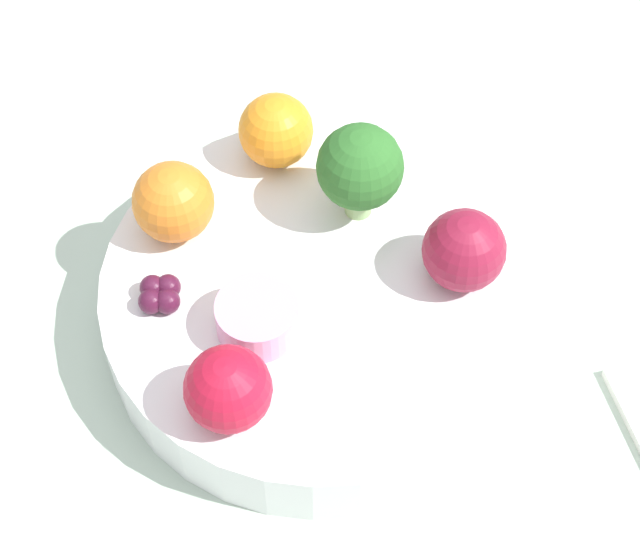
{
  "coord_description": "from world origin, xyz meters",
  "views": [
    {
      "loc": [
        0.26,
        -0.25,
        0.58
      ],
      "look_at": [
        0.0,
        0.0,
        0.07
      ],
      "focal_mm": 60.0,
      "sensor_mm": 36.0,
      "label": 1
    }
  ],
  "objects_px": {
    "apple_green": "(464,250)",
    "broccoli": "(360,168)",
    "grape_cluster": "(160,294)",
    "bowl": "(320,302)",
    "small_cup": "(255,315)",
    "apple_red": "(228,389)",
    "orange_front": "(173,202)",
    "orange_back": "(276,131)"
  },
  "relations": [
    {
      "from": "orange_front",
      "to": "apple_green",
      "type": "bearing_deg",
      "value": 34.87
    },
    {
      "from": "apple_red",
      "to": "bowl",
      "type": "bearing_deg",
      "value": 107.38
    },
    {
      "from": "bowl",
      "to": "orange_front",
      "type": "xyz_separation_m",
      "value": [
        -0.09,
        -0.04,
        0.05
      ]
    },
    {
      "from": "broccoli",
      "to": "apple_red",
      "type": "height_order",
      "value": "broccoli"
    },
    {
      "from": "bowl",
      "to": "orange_back",
      "type": "xyz_separation_m",
      "value": [
        -0.09,
        0.05,
        0.05
      ]
    },
    {
      "from": "broccoli",
      "to": "bowl",
      "type": "bearing_deg",
      "value": -67.1
    },
    {
      "from": "apple_green",
      "to": "orange_back",
      "type": "xyz_separation_m",
      "value": [
        -0.14,
        -0.02,
        -0.0
      ]
    },
    {
      "from": "broccoli",
      "to": "orange_back",
      "type": "relative_size",
      "value": 1.41
    },
    {
      "from": "broccoli",
      "to": "small_cup",
      "type": "xyz_separation_m",
      "value": [
        0.02,
        -0.1,
        -0.03
      ]
    },
    {
      "from": "apple_green",
      "to": "orange_back",
      "type": "bearing_deg",
      "value": -173.73
    },
    {
      "from": "orange_front",
      "to": "grape_cluster",
      "type": "xyz_separation_m",
      "value": [
        0.04,
        -0.04,
        -0.02
      ]
    },
    {
      "from": "bowl",
      "to": "small_cup",
      "type": "bearing_deg",
      "value": -92.38
    },
    {
      "from": "bowl",
      "to": "grape_cluster",
      "type": "relative_size",
      "value": 9.18
    },
    {
      "from": "orange_back",
      "to": "small_cup",
      "type": "distance_m",
      "value": 0.13
    },
    {
      "from": "broccoli",
      "to": "grape_cluster",
      "type": "xyz_separation_m",
      "value": [
        -0.03,
        -0.13,
        -0.03
      ]
    },
    {
      "from": "grape_cluster",
      "to": "orange_front",
      "type": "bearing_deg",
      "value": 131.14
    },
    {
      "from": "bowl",
      "to": "apple_red",
      "type": "bearing_deg",
      "value": -72.62
    },
    {
      "from": "bowl",
      "to": "apple_green",
      "type": "height_order",
      "value": "apple_green"
    },
    {
      "from": "orange_back",
      "to": "grape_cluster",
      "type": "relative_size",
      "value": 1.66
    },
    {
      "from": "broccoli",
      "to": "small_cup",
      "type": "distance_m",
      "value": 0.11
    },
    {
      "from": "apple_red",
      "to": "apple_green",
      "type": "xyz_separation_m",
      "value": [
        0.02,
        0.16,
        0.0
      ]
    },
    {
      "from": "broccoli",
      "to": "grape_cluster",
      "type": "bearing_deg",
      "value": -102.87
    },
    {
      "from": "apple_green",
      "to": "grape_cluster",
      "type": "xyz_separation_m",
      "value": [
        -0.11,
        -0.14,
        -0.02
      ]
    },
    {
      "from": "orange_back",
      "to": "grape_cluster",
      "type": "distance_m",
      "value": 0.13
    },
    {
      "from": "bowl",
      "to": "small_cup",
      "type": "height_order",
      "value": "small_cup"
    },
    {
      "from": "broccoli",
      "to": "orange_back",
      "type": "bearing_deg",
      "value": -174.5
    },
    {
      "from": "apple_green",
      "to": "small_cup",
      "type": "height_order",
      "value": "apple_green"
    },
    {
      "from": "orange_front",
      "to": "small_cup",
      "type": "relative_size",
      "value": 1.04
    },
    {
      "from": "broccoli",
      "to": "orange_front",
      "type": "relative_size",
      "value": 1.36
    },
    {
      "from": "orange_back",
      "to": "small_cup",
      "type": "relative_size",
      "value": 1.0
    },
    {
      "from": "small_cup",
      "to": "bowl",
      "type": "bearing_deg",
      "value": 87.62
    },
    {
      "from": "apple_red",
      "to": "orange_front",
      "type": "height_order",
      "value": "orange_front"
    },
    {
      "from": "broccoli",
      "to": "apple_red",
      "type": "relative_size",
      "value": 1.4
    },
    {
      "from": "broccoli",
      "to": "orange_back",
      "type": "distance_m",
      "value": 0.07
    },
    {
      "from": "bowl",
      "to": "apple_red",
      "type": "distance_m",
      "value": 0.11
    },
    {
      "from": "apple_red",
      "to": "grape_cluster",
      "type": "distance_m",
      "value": 0.09
    },
    {
      "from": "apple_red",
      "to": "orange_back",
      "type": "relative_size",
      "value": 1.0
    },
    {
      "from": "bowl",
      "to": "orange_back",
      "type": "bearing_deg",
      "value": 152.38
    },
    {
      "from": "broccoli",
      "to": "small_cup",
      "type": "relative_size",
      "value": 1.41
    },
    {
      "from": "apple_green",
      "to": "broccoli",
      "type": "bearing_deg",
      "value": -173.05
    },
    {
      "from": "apple_green",
      "to": "small_cup",
      "type": "distance_m",
      "value": 0.13
    },
    {
      "from": "broccoli",
      "to": "apple_green",
      "type": "relative_size",
      "value": 1.36
    }
  ]
}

